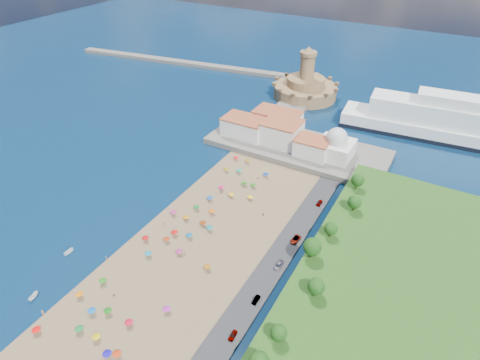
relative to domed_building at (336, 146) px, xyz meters
The scene contains 13 objects.
ground 77.60m from the domed_building, 112.91° to the right, with size 700.00×700.00×0.00m, color #071938.
terrace 21.44m from the domed_building, behind, with size 90.00×36.00×3.00m, color #59544C.
jetty 56.51m from the domed_building, 138.62° to the left, with size 18.00×70.00×2.40m, color #59544C.
breakwater 162.43m from the domed_building, 149.64° to the left, with size 200.00×7.00×2.60m, color #59544C.
waterfront_buildings 33.17m from the domed_building, behind, with size 57.00×29.00×11.00m.
domed_building is the anchor object (origin of this frame).
fortress 79.11m from the domed_building, 122.08° to the left, with size 40.00×40.00×32.40m.
cruise_ship 77.87m from the domed_building, 43.04° to the left, with size 136.47×31.56×29.53m.
beach_parasols 86.78m from the domed_building, 111.21° to the right, with size 32.09×118.48×2.20m.
beachgoers 84.08m from the domed_building, 111.44° to the right, with size 38.55×97.19×1.84m.
moored_boats 130.28m from the domed_building, 117.00° to the right, with size 8.09×23.45×1.60m.
parked_cars 70.56m from the domed_building, 85.09° to the right, with size 2.79×74.75×1.43m.
hillside_trees 79.46m from the domed_building, 76.58° to the right, with size 12.50×110.96×7.81m.
Camera 1 is at (71.78, -94.92, 102.95)m, focal length 30.00 mm.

